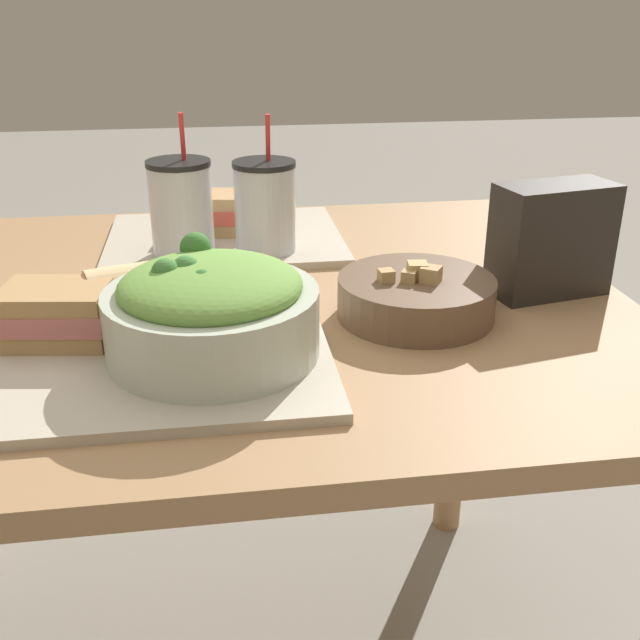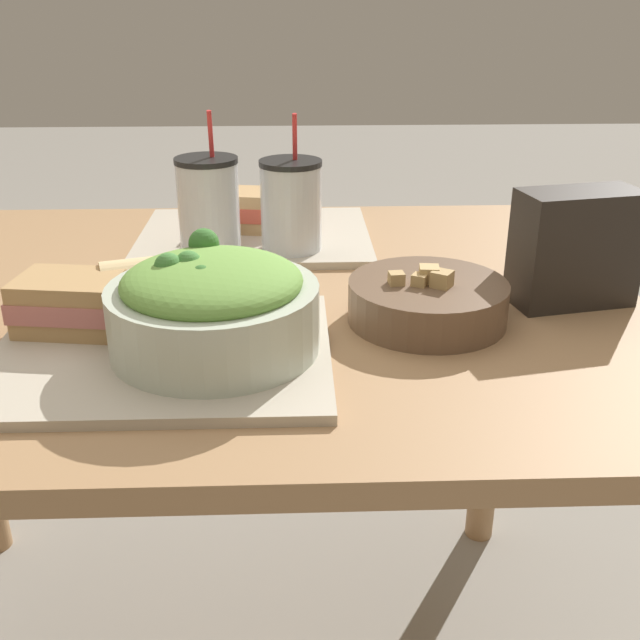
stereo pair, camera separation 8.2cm
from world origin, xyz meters
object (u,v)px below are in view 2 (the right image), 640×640
object	(u,v)px
drink_cup_dark	(210,207)
drink_cup_red	(291,208)
napkin_folded	(216,286)
soup_bowl	(427,300)
sandwich_near	(71,303)
salad_bowl	(213,304)
baguette_near	(153,284)
sandwich_far	(247,210)
chip_bag	(575,248)

from	to	relation	value
drink_cup_dark	drink_cup_red	xyz separation A→B (m)	(0.12, 0.00, -0.00)
napkin_folded	soup_bowl	bearing A→B (deg)	-24.52
sandwich_near	salad_bowl	bearing A→B (deg)	-11.65
baguette_near	drink_cup_red	bearing A→B (deg)	-53.63
sandwich_far	drink_cup_red	size ratio (longest dim) A/B	0.65
napkin_folded	sandwich_near	bearing A→B (deg)	-134.25
salad_bowl	drink_cup_red	distance (m)	0.36
chip_bag	sandwich_near	bearing A→B (deg)	176.68
drink_cup_dark	salad_bowl	bearing A→B (deg)	-84.10
drink_cup_dark	sandwich_near	bearing A→B (deg)	-115.35
soup_bowl	drink_cup_red	bearing A→B (deg)	123.08
chip_bag	napkin_folded	bearing A→B (deg)	160.35
soup_bowl	napkin_folded	world-z (taller)	soup_bowl
baguette_near	napkin_folded	xyz separation A→B (m)	(0.07, 0.10, -0.04)
soup_bowl	drink_cup_red	xyz separation A→B (m)	(-0.17, 0.26, 0.05)
drink_cup_dark	chip_bag	bearing A→B (deg)	-22.44
soup_bowl	drink_cup_dark	world-z (taller)	drink_cup_dark
soup_bowl	sandwich_near	distance (m)	0.43
sandwich_near	drink_cup_red	xyz separation A→B (m)	(0.26, 0.29, 0.03)
baguette_near	drink_cup_red	xyz separation A→B (m)	(0.17, 0.24, 0.03)
soup_bowl	baguette_near	xyz separation A→B (m)	(-0.34, 0.02, 0.02)
sandwich_near	drink_cup_dark	size ratio (longest dim) A/B	0.63
baguette_near	napkin_folded	bearing A→B (deg)	-49.64
salad_bowl	sandwich_near	bearing A→B (deg)	160.47
drink_cup_dark	napkin_folded	xyz separation A→B (m)	(0.02, -0.13, -0.08)
chip_bag	napkin_folded	distance (m)	0.48
sandwich_far	drink_cup_dark	distance (m)	0.13
soup_bowl	napkin_folded	bearing A→B (deg)	155.48
soup_bowl	sandwich_far	size ratio (longest dim) A/B	1.47
sandwich_near	soup_bowl	bearing A→B (deg)	12.16
sandwich_far	napkin_folded	xyz separation A→B (m)	(-0.03, -0.24, -0.04)
sandwich_near	baguette_near	bearing A→B (deg)	38.89
drink_cup_dark	napkin_folded	size ratio (longest dim) A/B	1.03
napkin_folded	drink_cup_red	bearing A→B (deg)	51.15
baguette_near	sandwich_near	bearing A→B (deg)	103.35
salad_bowl	drink_cup_red	world-z (taller)	drink_cup_red
soup_bowl	sandwich_far	world-z (taller)	sandwich_far
soup_bowl	napkin_folded	size ratio (longest dim) A/B	0.96
drink_cup_dark	chip_bag	world-z (taller)	drink_cup_dark
soup_bowl	drink_cup_dark	bearing A→B (deg)	138.43
salad_bowl	drink_cup_red	xyz separation A→B (m)	(0.09, 0.35, 0.01)
drink_cup_red	napkin_folded	size ratio (longest dim) A/B	1.00
sandwich_near	drink_cup_dark	world-z (taller)	drink_cup_dark
drink_cup_red	napkin_folded	distance (m)	0.19
salad_bowl	soup_bowl	xyz separation A→B (m)	(0.25, 0.09, -0.04)
sandwich_near	drink_cup_red	distance (m)	0.39
sandwich_near	chip_bag	bearing A→B (deg)	15.84
sandwich_near	sandwich_far	xyz separation A→B (m)	(0.19, 0.40, -0.00)
soup_bowl	baguette_near	distance (m)	0.34
soup_bowl	drink_cup_red	world-z (taller)	drink_cup_red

